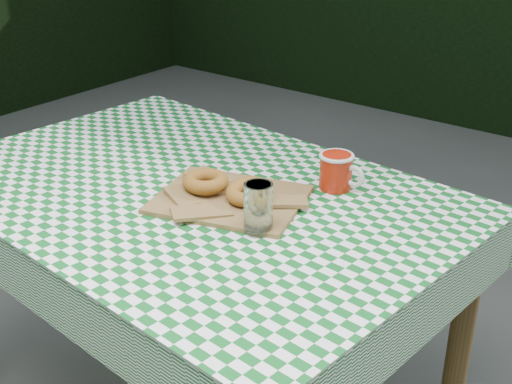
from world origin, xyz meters
The scene contains 7 objects.
table centered at (0.06, -0.07, 0.38)m, with size 1.30×0.86×0.75m, color #553A1D.
tablecloth centered at (0.06, -0.07, 0.75)m, with size 1.32×0.88×0.01m, color #0E591E.
paper_bag centered at (0.19, -0.07, 0.76)m, with size 0.34×0.27×0.02m, color olive.
bagel_front centered at (0.12, -0.08, 0.79)m, with size 0.11×0.11×0.03m, color #9F6621.
bagel_back centered at (0.23, -0.06, 0.79)m, with size 0.11×0.11×0.03m, color olive.
coffee_mug centered at (0.34, 0.15, 0.80)m, with size 0.16×0.16×0.09m, color #A01C0A, non-canonical shape.
drinking_glass centered at (0.33, -0.15, 0.81)m, with size 0.06×0.06×0.11m, color silver.
Camera 1 is at (1.11, -1.17, 1.46)m, focal length 47.28 mm.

